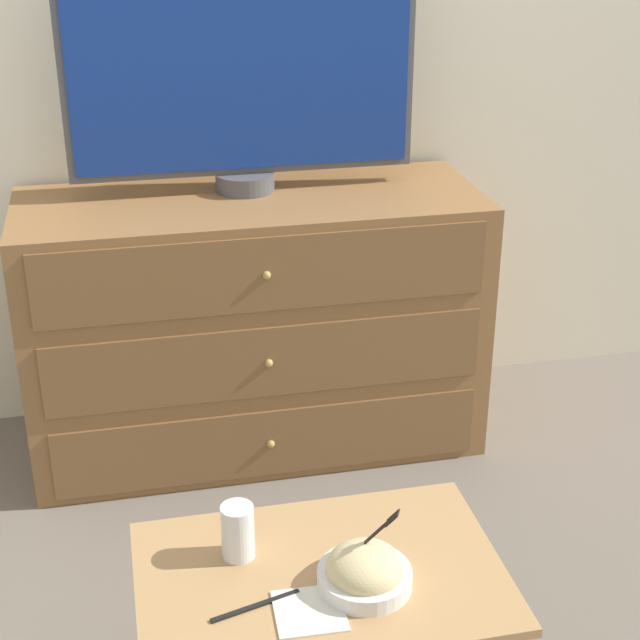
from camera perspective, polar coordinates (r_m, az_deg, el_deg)
ground_plane at (r=3.48m, az=-5.44°, el=-4.34°), size 12.00×12.00×0.00m
wall_back at (r=3.10m, az=-6.50°, el=17.41°), size 12.00×0.05×2.60m
dresser at (r=3.04m, az=-3.85°, el=-0.22°), size 1.37×0.55×0.81m
tv at (r=2.88m, az=-4.62°, el=14.78°), size 1.02×0.18×0.74m
coffee_table at (r=2.01m, az=-0.07°, el=-16.35°), size 0.71×0.47×0.45m
takeout_bowl at (r=1.91m, az=2.62°, el=-14.40°), size 0.18×0.18×0.16m
drink_cup at (r=1.97m, az=-4.80°, el=-12.33°), size 0.07×0.07×0.12m
napkin at (r=1.87m, az=-0.62°, el=-16.56°), size 0.13×0.13×0.00m
knife at (r=1.88m, az=-3.77°, el=-16.27°), size 0.17×0.06×0.01m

